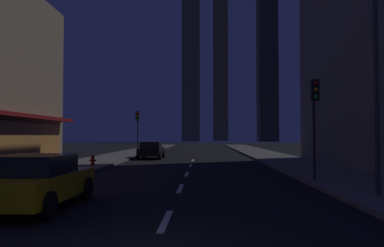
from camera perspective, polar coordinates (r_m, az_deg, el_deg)
The scene contains 13 objects.
ground_plane at distance 37.40m, azimuth 0.51°, elevation -4.97°, with size 78.00×136.00×0.10m, color black.
sidewalk_right at distance 37.88m, azimuth 11.19°, elevation -4.71°, with size 4.00×76.00×0.15m, color #605E59.
sidewalk_left at distance 38.20m, azimuth -10.08°, elevation -4.69°, with size 4.00×76.00×0.15m, color #605E59.
lane_marking_center at distance 16.47m, azimuth -1.24°, elevation -8.70°, with size 0.16×28.20×0.01m.
skyscraper_distant_tall at distance 132.24m, azimuth -0.14°, elevation 13.86°, with size 6.20×5.39×75.72m, color #5F5A47.
skyscraper_distant_mid at distance 147.05m, azimuth 4.38°, elevation 9.38°, with size 5.53×8.87×61.41m, color brown.
skyscraper_distant_short at distance 129.57m, azimuth 11.50°, elevation 9.38°, with size 6.20×7.86×54.42m, color #363328.
car_parked_near at distance 10.86m, azimuth -22.78°, elevation -8.18°, with size 1.98×4.24×1.45m.
car_parked_far at distance 31.65m, azimuth -6.30°, elevation -4.09°, with size 1.98×4.24×1.45m.
fire_hydrant_far_left at distance 23.41m, azimuth -15.05°, elevation -5.51°, with size 0.42×0.30×0.65m.
traffic_light_near_right at distance 16.25m, azimuth 18.38°, elevation 2.56°, with size 0.32×0.48×4.20m.
traffic_light_far_left at distance 35.85m, azimuth -8.39°, elevation 0.10°, with size 0.32×0.48×4.20m.
street_lamp_right at distance 12.76m, azimuth 23.00°, elevation 12.36°, with size 1.96×0.56×6.58m.
Camera 1 is at (0.88, -5.33, 1.96)m, focal length 34.60 mm.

